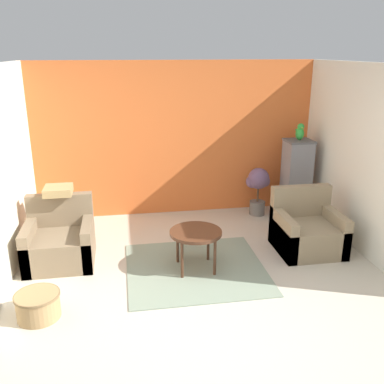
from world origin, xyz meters
name	(u,v)px	position (x,y,z in m)	size (l,w,h in m)	color
ground_plane	(218,321)	(0.00, 0.00, 0.00)	(20.00, 20.00, 0.00)	beige
wall_back_accent	(176,140)	(0.00, 3.13, 1.22)	(4.55, 0.06, 2.44)	orange
wall_left	(3,172)	(-2.25, 1.55, 1.22)	(0.06, 3.10, 2.44)	silver
wall_right	(358,157)	(2.25, 1.55, 1.22)	(0.06, 3.10, 2.44)	silver
area_rug	(196,268)	(-0.03, 1.09, 0.01)	(1.69, 1.60, 0.01)	gray
coffee_table	(196,235)	(-0.03, 1.09, 0.46)	(0.64, 0.64, 0.51)	#472819
armchair_left	(60,243)	(-1.69, 1.57, 0.27)	(0.83, 0.78, 0.82)	#7A664C
armchair_right	(307,231)	(1.54, 1.39, 0.27)	(0.83, 0.78, 0.82)	#8E7A5B
birdcage	(296,180)	(1.86, 2.61, 0.60)	(0.49, 0.49, 1.25)	#555559
parrot	(300,132)	(1.86, 2.61, 1.38)	(0.12, 0.22, 0.27)	green
potted_plant	(258,185)	(1.29, 2.76, 0.50)	(0.38, 0.34, 0.79)	#66605B
wicker_basket	(38,305)	(-1.78, 0.36, 0.14)	(0.45, 0.45, 0.27)	#A37F51
throw_pillow	(58,190)	(-1.69, 1.85, 0.87)	(0.35, 0.35, 0.10)	tan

